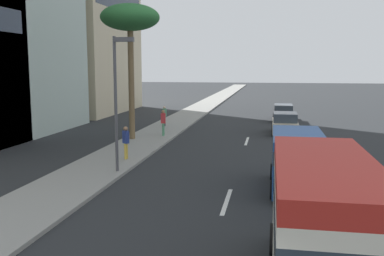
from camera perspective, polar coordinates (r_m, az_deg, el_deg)
ground_plane at (r=36.89m, az=7.77°, el=0.20°), size 198.00×198.00×0.00m
sidewalk_right at (r=37.75m, az=-2.39°, el=0.56°), size 162.00×3.27×0.15m
lane_stripe_mid at (r=16.57m, az=4.52°, el=-9.48°), size 3.20×0.16×0.01m
lane_stripe_far at (r=29.63m, az=7.14°, el=-1.70°), size 3.20×0.16×0.01m
van_lead at (r=18.20m, az=13.54°, el=-3.76°), size 4.79×2.13×2.33m
minibus_second at (r=10.20m, az=16.71°, el=-11.44°), size 6.13×2.27×3.00m
car_third at (r=33.31m, az=11.97°, el=0.56°), size 4.45×1.90×1.58m
car_fourth at (r=40.95m, az=11.76°, el=1.90°), size 4.72×1.82×1.53m
pedestrian_near_lamp at (r=23.19m, az=-8.60°, el=-1.68°), size 0.37×0.39×1.73m
pedestrian_mid_block at (r=30.68m, az=-3.76°, el=0.87°), size 0.30×0.35×1.82m
pedestrian_by_tree at (r=35.71m, az=-3.61°, el=1.68°), size 0.37×0.39×1.63m
palm_tree at (r=29.57m, az=-8.05°, el=13.72°), size 3.85×3.85×8.84m
street_lamp at (r=20.22m, az=-9.62°, el=5.15°), size 0.24×0.97×6.16m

